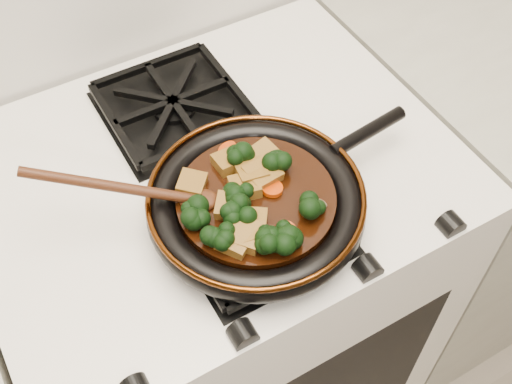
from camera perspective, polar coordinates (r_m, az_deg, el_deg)
stove at (r=1.40m, az=-2.91°, el=-9.67°), size 0.76×0.60×0.90m
burner_grate_front at (r=0.93m, az=-0.01°, el=-2.81°), size 0.23×0.23×0.03m
burner_grate_back at (r=1.10m, az=-7.34°, el=7.63°), size 0.23×0.23×0.03m
skillet at (r=0.92m, az=0.12°, el=-0.93°), size 0.44×0.32×0.05m
braising_sauce at (r=0.91m, az=0.00°, el=-0.81°), size 0.23×0.23×0.02m
tofu_cube_0 at (r=0.91m, az=-1.01°, el=0.41°), size 0.05×0.05×0.02m
tofu_cube_1 at (r=0.86m, az=-1.18°, el=-3.91°), size 0.05×0.05×0.03m
tofu_cube_2 at (r=0.92m, az=-0.43°, el=1.65°), size 0.05×0.05×0.03m
tofu_cube_3 at (r=0.85m, az=-1.89°, el=-4.34°), size 0.06×0.06×0.03m
tofu_cube_4 at (r=0.91m, az=-5.73°, el=0.65°), size 0.06×0.06×0.02m
tofu_cube_5 at (r=0.87m, az=-0.25°, el=-2.72°), size 0.05×0.05×0.02m
tofu_cube_6 at (r=0.87m, az=-1.24°, el=-3.03°), size 0.04×0.04×0.02m
tofu_cube_7 at (r=0.86m, az=-0.91°, el=-3.91°), size 0.06×0.06×0.03m
tofu_cube_8 at (r=0.92m, az=0.55°, el=1.53°), size 0.05×0.05×0.03m
tofu_cube_9 at (r=0.89m, az=-2.32°, el=-1.34°), size 0.06×0.06×0.02m
tofu_cube_10 at (r=0.94m, az=-2.65°, el=2.63°), size 0.04×0.04×0.02m
tofu_cube_11 at (r=0.94m, az=0.71°, el=3.15°), size 0.05×0.05×0.03m
broccoli_floret_0 at (r=0.85m, az=1.30°, el=-4.05°), size 0.07×0.07×0.07m
broccoli_floret_1 at (r=0.90m, az=-1.25°, el=-0.34°), size 0.08×0.08×0.06m
broccoli_floret_2 at (r=0.87m, az=-1.61°, el=-2.27°), size 0.07×0.08×0.07m
broccoli_floret_3 at (r=0.93m, az=1.87°, el=2.46°), size 0.08×0.08×0.07m
broccoli_floret_4 at (r=0.85m, az=-3.11°, el=-4.02°), size 0.08×0.09×0.07m
broccoli_floret_5 at (r=0.94m, az=-1.43°, el=3.20°), size 0.08×0.08×0.06m
broccoli_floret_6 at (r=0.88m, az=-5.44°, el=-2.17°), size 0.09×0.09×0.06m
broccoli_floret_7 at (r=0.85m, az=2.16°, el=-3.95°), size 0.09×0.08×0.07m
broccoli_floret_8 at (r=0.85m, az=1.45°, el=-4.78°), size 0.08×0.09×0.06m
broccoli_floret_9 at (r=0.88m, az=5.04°, el=-1.53°), size 0.09×0.08×0.07m
carrot_coin_0 at (r=0.96m, az=-2.52°, el=3.79°), size 0.03×0.03×0.02m
carrot_coin_1 at (r=0.92m, az=0.46°, el=1.22°), size 0.03×0.03×0.02m
carrot_coin_2 at (r=0.94m, az=-1.02°, el=2.50°), size 0.03×0.03×0.01m
carrot_coin_3 at (r=0.91m, az=1.45°, el=0.30°), size 0.03×0.03×0.01m
carrot_coin_4 at (r=0.87m, az=2.63°, el=-3.53°), size 0.03×0.03×0.01m
carrot_coin_5 at (r=0.94m, az=-0.60°, el=2.30°), size 0.03×0.03×0.02m
mushroom_slice_0 at (r=0.89m, az=5.10°, el=-1.12°), size 0.05×0.05×0.03m
mushroom_slice_1 at (r=0.86m, az=2.36°, el=-4.04°), size 0.04×0.04×0.03m
mushroom_slice_2 at (r=0.85m, az=0.26°, el=-4.49°), size 0.04×0.04×0.03m
wooden_spoon at (r=0.89m, az=-9.44°, el=-0.02°), size 0.15×0.10×0.24m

